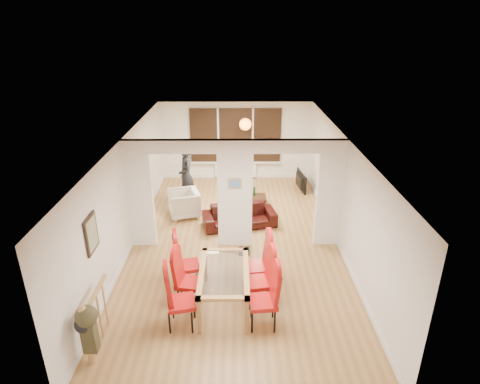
{
  "coord_description": "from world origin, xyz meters",
  "views": [
    {
      "loc": [
        0.06,
        -8.5,
        4.98
      ],
      "look_at": [
        0.12,
        0.6,
        1.1
      ],
      "focal_mm": 30.0,
      "sensor_mm": 36.0,
      "label": 1
    }
  ],
  "objects_px": {
    "dining_chair_la": "(181,298)",
    "bottle": "(254,191)",
    "television": "(298,181)",
    "dining_chair_rc": "(257,263)",
    "bowl": "(248,196)",
    "dining_chair_lb": "(189,279)",
    "coffee_table": "(247,200)",
    "dining_chair_rb": "(260,278)",
    "sofa": "(240,216)",
    "dining_table": "(224,288)",
    "person": "(186,176)",
    "dining_chair_ra": "(263,298)",
    "dining_chair_lc": "(187,262)",
    "armchair": "(184,203)"
  },
  "relations": [
    {
      "from": "dining_chair_la",
      "to": "bottle",
      "type": "xyz_separation_m",
      "value": [
        1.47,
        5.19,
        -0.19
      ]
    },
    {
      "from": "dining_chair_ra",
      "to": "armchair",
      "type": "distance_m",
      "value": 4.78
    },
    {
      "from": "dining_table",
      "to": "dining_chair_ra",
      "type": "bearing_deg",
      "value": -38.71
    },
    {
      "from": "dining_chair_ra",
      "to": "person",
      "type": "distance_m",
      "value": 5.5
    },
    {
      "from": "dining_chair_lc",
      "to": "sofa",
      "type": "bearing_deg",
      "value": 53.78
    },
    {
      "from": "television",
      "to": "dining_chair_rc",
      "type": "bearing_deg",
      "value": 155.79
    },
    {
      "from": "dining_chair_la",
      "to": "dining_chair_ra",
      "type": "xyz_separation_m",
      "value": [
        1.42,
        0.01,
        0.0
      ]
    },
    {
      "from": "dining_chair_ra",
      "to": "television",
      "type": "relative_size",
      "value": 1.17
    },
    {
      "from": "dining_chair_la",
      "to": "bottle",
      "type": "bearing_deg",
      "value": 60.71
    },
    {
      "from": "dining_chair_la",
      "to": "sofa",
      "type": "relative_size",
      "value": 0.62
    },
    {
      "from": "dining_table",
      "to": "person",
      "type": "distance_m",
      "value": 4.78
    },
    {
      "from": "dining_chair_lb",
      "to": "coffee_table",
      "type": "height_order",
      "value": "dining_chair_lb"
    },
    {
      "from": "television",
      "to": "coffee_table",
      "type": "distance_m",
      "value": 2.0
    },
    {
      "from": "armchair",
      "to": "coffee_table",
      "type": "distance_m",
      "value": 1.94
    },
    {
      "from": "bowl",
      "to": "dining_table",
      "type": "bearing_deg",
      "value": -96.96
    },
    {
      "from": "dining_chair_ra",
      "to": "coffee_table",
      "type": "height_order",
      "value": "dining_chair_ra"
    },
    {
      "from": "dining_chair_ra",
      "to": "television",
      "type": "distance_m",
      "value": 6.44
    },
    {
      "from": "bottle",
      "to": "coffee_table",
      "type": "bearing_deg",
      "value": -165.47
    },
    {
      "from": "dining_chair_rb",
      "to": "armchair",
      "type": "bearing_deg",
      "value": 107.3
    },
    {
      "from": "armchair",
      "to": "bowl",
      "type": "relative_size",
      "value": 4.11
    },
    {
      "from": "sofa",
      "to": "coffee_table",
      "type": "bearing_deg",
      "value": 67.93
    },
    {
      "from": "dining_chair_la",
      "to": "bowl",
      "type": "xyz_separation_m",
      "value": [
        1.28,
        5.1,
        -0.31
      ]
    },
    {
      "from": "sofa",
      "to": "armchair",
      "type": "bearing_deg",
      "value": 146.47
    },
    {
      "from": "dining_chair_rb",
      "to": "television",
      "type": "relative_size",
      "value": 1.14
    },
    {
      "from": "bottle",
      "to": "dining_chair_la",
      "type": "bearing_deg",
      "value": -105.86
    },
    {
      "from": "dining_chair_lc",
      "to": "sofa",
      "type": "height_order",
      "value": "dining_chair_lc"
    },
    {
      "from": "dining_chair_lb",
      "to": "dining_chair_rb",
      "type": "relative_size",
      "value": 0.98
    },
    {
      "from": "dining_chair_lb",
      "to": "armchair",
      "type": "xyz_separation_m",
      "value": [
        -0.56,
        3.77,
        -0.18
      ]
    },
    {
      "from": "dining_table",
      "to": "dining_chair_la",
      "type": "distance_m",
      "value": 0.94
    },
    {
      "from": "dining_table",
      "to": "dining_chair_ra",
      "type": "height_order",
      "value": "dining_chair_ra"
    },
    {
      "from": "dining_chair_lb",
      "to": "dining_chair_ra",
      "type": "relative_size",
      "value": 0.95
    },
    {
      "from": "person",
      "to": "dining_chair_lc",
      "type": "bearing_deg",
      "value": -12.34
    },
    {
      "from": "dining_table",
      "to": "sofa",
      "type": "height_order",
      "value": "dining_table"
    },
    {
      "from": "dining_chair_ra",
      "to": "person",
      "type": "bearing_deg",
      "value": 105.06
    },
    {
      "from": "dining_chair_lc",
      "to": "coffee_table",
      "type": "relative_size",
      "value": 1.04
    },
    {
      "from": "coffee_table",
      "to": "bottle",
      "type": "bearing_deg",
      "value": 14.53
    },
    {
      "from": "dining_chair_la",
      "to": "dining_chair_ra",
      "type": "bearing_deg",
      "value": -13.21
    },
    {
      "from": "dining_chair_la",
      "to": "person",
      "type": "xyz_separation_m",
      "value": [
        -0.49,
        5.15,
        0.32
      ]
    },
    {
      "from": "dining_chair_ra",
      "to": "dining_chair_rb",
      "type": "distance_m",
      "value": 0.59
    },
    {
      "from": "dining_chair_la",
      "to": "dining_chair_lb",
      "type": "relative_size",
      "value": 1.05
    },
    {
      "from": "sofa",
      "to": "person",
      "type": "xyz_separation_m",
      "value": [
        -1.52,
        1.38,
        0.62
      ]
    },
    {
      "from": "dining_chair_rb",
      "to": "sofa",
      "type": "xyz_separation_m",
      "value": [
        -0.36,
        3.18,
        -0.29
      ]
    },
    {
      "from": "bowl",
      "to": "dining_chair_la",
      "type": "bearing_deg",
      "value": -104.11
    },
    {
      "from": "sofa",
      "to": "television",
      "type": "relative_size",
      "value": 1.9
    },
    {
      "from": "dining_table",
      "to": "television",
      "type": "distance_m",
      "value": 6.11
    },
    {
      "from": "dining_chair_rc",
      "to": "television",
      "type": "xyz_separation_m",
      "value": [
        1.56,
        5.17,
        -0.3
      ]
    },
    {
      "from": "television",
      "to": "coffee_table",
      "type": "height_order",
      "value": "television"
    },
    {
      "from": "bowl",
      "to": "person",
      "type": "bearing_deg",
      "value": 178.38
    },
    {
      "from": "television",
      "to": "bowl",
      "type": "height_order",
      "value": "television"
    },
    {
      "from": "dining_chair_ra",
      "to": "sofa",
      "type": "distance_m",
      "value": 3.8
    }
  ]
}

